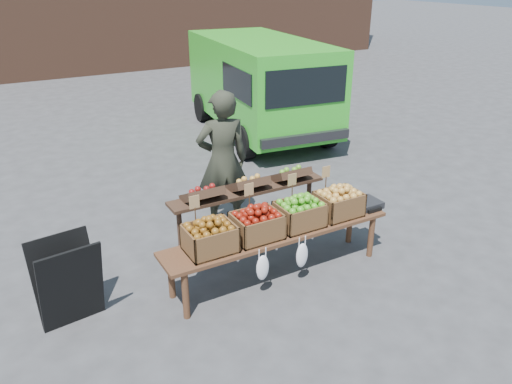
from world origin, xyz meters
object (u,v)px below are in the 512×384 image
back_table (249,210)px  display_bench (278,253)px  chalkboard_sign (68,282)px  crate_red_apples (299,214)px  crate_golden_apples (210,238)px  weighing_scale (366,204)px  delivery_van (260,88)px  vendor (223,161)px  crate_green_apples (338,204)px  crate_russet_pears (257,226)px

back_table → display_bench: back_table is taller
chalkboard_sign → back_table: size_ratio=0.43×
display_bench → crate_red_apples: (0.28, 0.00, 0.42)m
back_table → crate_red_apples: 0.79m
crate_red_apples → back_table: bearing=109.5°
crate_golden_apples → weighing_scale: size_ratio=1.47×
delivery_van → weighing_scale: 4.98m
crate_golden_apples → chalkboard_sign: bearing=167.3°
chalkboard_sign → vendor: bearing=19.2°
crate_red_apples → crate_green_apples: size_ratio=1.00×
crate_green_apples → crate_russet_pears: bearing=180.0°
vendor → weighing_scale: bearing=143.9°
display_bench → weighing_scale: 1.29m
crate_golden_apples → weighing_scale: bearing=0.0°
crate_russet_pears → back_table: bearing=67.7°
crate_russet_pears → crate_green_apples: (1.10, 0.00, 0.00)m
delivery_van → display_bench: bearing=-110.8°
chalkboard_sign → crate_green_apples: (3.02, -0.31, 0.25)m
display_bench → crate_golden_apples: bearing=180.0°
vendor → crate_russet_pears: 1.45m
delivery_van → back_table: bearing=-114.6°
crate_russet_pears → crate_red_apples: size_ratio=1.00×
vendor → crate_green_apples: 1.63m
chalkboard_sign → crate_green_apples: bearing=-12.9°
delivery_van → display_bench: size_ratio=1.60×
crate_golden_apples → crate_russet_pears: same height
delivery_van → crate_golden_apples: bearing=-118.0°
vendor → display_bench: size_ratio=0.69×
crate_red_apples → crate_russet_pears: bearing=180.0°
vendor → crate_russet_pears: size_ratio=3.74×
vendor → back_table: bearing=103.0°
crate_russet_pears → weighing_scale: (1.53, 0.00, -0.10)m
vendor → display_bench: vendor is taller
back_table → display_bench: bearing=-91.6°
chalkboard_sign → crate_red_apples: (2.47, -0.31, 0.25)m
display_bench → crate_golden_apples: crate_golden_apples is taller
crate_russet_pears → crate_red_apples: bearing=0.0°
vendor → weighing_scale: (1.24, -1.40, -0.32)m
vendor → display_bench: (-0.01, -1.40, -0.65)m
back_table → crate_red_apples: (0.25, -0.72, 0.19)m
display_bench → back_table: bearing=88.4°
display_bench → crate_russet_pears: crate_russet_pears is taller
vendor → crate_green_apples: size_ratio=3.74×
crate_russet_pears → weighing_scale: size_ratio=1.47×
chalkboard_sign → crate_green_apples: 3.05m
chalkboard_sign → crate_golden_apples: bearing=-19.8°
vendor → crate_russet_pears: vendor is taller
chalkboard_sign → back_table: back_table is taller
delivery_van → weighing_scale: delivery_van is taller
display_bench → crate_golden_apples: (-0.82, 0.00, 0.42)m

